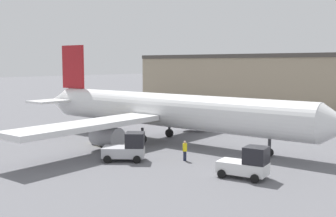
% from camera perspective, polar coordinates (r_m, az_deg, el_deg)
% --- Properties ---
extents(ground_plane, '(400.00, 400.00, 0.00)m').
position_cam_1_polar(ground_plane, '(44.17, 0.00, -4.52)').
color(ground_plane, slate).
extents(terminal_building, '(64.03, 18.32, 9.80)m').
position_cam_1_polar(terminal_building, '(79.62, 18.24, 3.50)').
color(terminal_building, gray).
rests_on(terminal_building, ground_plane).
extents(airplane, '(38.16, 34.95, 10.38)m').
position_cam_1_polar(airplane, '(44.25, -0.95, -0.25)').
color(airplane, silver).
rests_on(airplane, ground_plane).
extents(ground_crew_worker, '(0.37, 0.37, 1.70)m').
position_cam_1_polar(ground_crew_worker, '(35.59, 2.30, -5.65)').
color(ground_crew_worker, '#1E2338').
rests_on(ground_crew_worker, ground_plane).
extents(baggage_tug, '(3.91, 3.66, 2.39)m').
position_cam_1_polar(baggage_tug, '(35.75, -5.51, -5.34)').
color(baggage_tug, '#B2B2B7').
rests_on(baggage_tug, ground_plane).
extents(belt_loader_truck, '(2.78, 2.14, 2.37)m').
position_cam_1_polar(belt_loader_truck, '(42.39, -8.50, -3.57)').
color(belt_loader_truck, yellow).
rests_on(belt_loader_truck, ground_plane).
extents(pushback_tug, '(3.74, 2.47, 2.35)m').
position_cam_1_polar(pushback_tug, '(30.75, 10.67, -7.37)').
color(pushback_tug, silver).
rests_on(pushback_tug, ground_plane).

